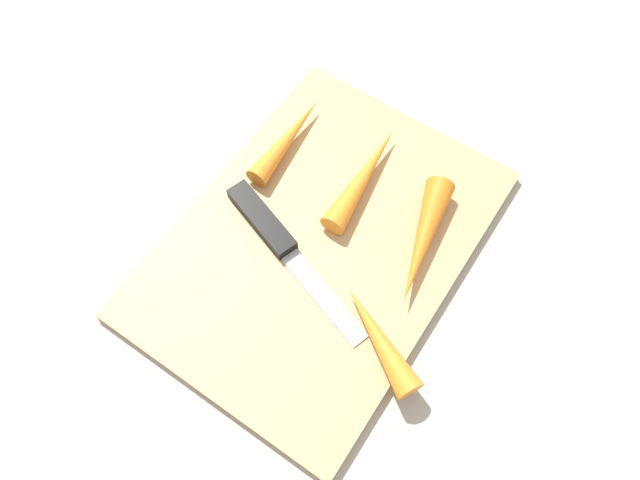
{
  "coord_description": "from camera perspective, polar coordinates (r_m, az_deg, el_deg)",
  "views": [
    {
      "loc": [
        0.21,
        0.14,
        0.53
      ],
      "look_at": [
        0.0,
        0.0,
        0.01
      ],
      "focal_mm": 32.98,
      "sensor_mm": 36.0,
      "label": 1
    }
  ],
  "objects": [
    {
      "name": "ground_plane",
      "position": [
        0.58,
        -0.0,
        -0.52
      ],
      "size": [
        1.4,
        1.4,
        0.0
      ],
      "primitive_type": "plane",
      "color": "#ADA8A0"
    },
    {
      "name": "cutting_board",
      "position": [
        0.58,
        -0.0,
        -0.26
      ],
      "size": [
        0.36,
        0.26,
        0.01
      ],
      "primitive_type": "cube",
      "color": "tan",
      "rests_on": "ground_plane"
    },
    {
      "name": "knife",
      "position": [
        0.58,
        -4.92,
        1.09
      ],
      "size": [
        0.08,
        0.2,
        0.01
      ],
      "rotation": [
        0.0,
        0.0,
        1.25
      ],
      "color": "#B7B7BC",
      "rests_on": "cutting_board"
    },
    {
      "name": "carrot_longest",
      "position": [
        0.6,
        3.89,
        6.4
      ],
      "size": [
        0.13,
        0.03,
        0.03
      ],
      "primitive_type": "cone",
      "rotation": [
        0.0,
        1.57,
        3.21
      ],
      "color": "orange",
      "rests_on": "cutting_board"
    },
    {
      "name": "carrot_long",
      "position": [
        0.57,
        9.97,
        -0.05
      ],
      "size": [
        0.13,
        0.06,
        0.03
      ],
      "primitive_type": "cone",
      "rotation": [
        0.0,
        1.57,
        0.25
      ],
      "color": "orange",
      "rests_on": "cutting_board"
    },
    {
      "name": "carrot_shortest",
      "position": [
        0.53,
        5.68,
        -9.43
      ],
      "size": [
        0.07,
        0.11,
        0.03
      ],
      "primitive_type": "cone",
      "rotation": [
        0.0,
        1.57,
        4.23
      ],
      "color": "orange",
      "rests_on": "cutting_board"
    },
    {
      "name": "carrot_short",
      "position": [
        0.62,
        -3.18,
        9.76
      ],
      "size": [
        0.12,
        0.03,
        0.02
      ],
      "primitive_type": "cone",
      "rotation": [
        0.0,
        1.57,
        3.18
      ],
      "color": "orange",
      "rests_on": "cutting_board"
    }
  ]
}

